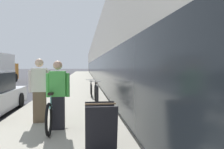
{
  "coord_description": "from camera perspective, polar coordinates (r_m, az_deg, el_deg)",
  "views": [
    {
      "loc": [
        5.97,
        -3.55,
        1.7
      ],
      "look_at": [
        8.21,
        14.31,
        0.95
      ],
      "focal_mm": 35.0,
      "sensor_mm": 36.0,
      "label": 1
    }
  ],
  "objects": [
    {
      "name": "cruiser_bike_nearest",
      "position": [
        9.28,
        -4.26,
        -5.03
      ],
      "size": [
        0.52,
        1.68,
        0.9
      ],
      "color": "black",
      "rests_on": "sidewalk_slab"
    },
    {
      "name": "person_rider",
      "position": [
        5.57,
        -13.93,
        -5.17
      ],
      "size": [
        0.57,
        0.23,
        1.69
      ],
      "color": "black",
      "rests_on": "sidewalk_slab"
    },
    {
      "name": "tandem_bicycle",
      "position": [
        5.95,
        -14.9,
        -9.12
      ],
      "size": [
        0.52,
        2.45,
        0.94
      ],
      "color": "black",
      "rests_on": "sidewalk_slab"
    },
    {
      "name": "sandwich_board_sign",
      "position": [
        4.06,
        -2.97,
        -13.7
      ],
      "size": [
        0.56,
        0.56,
        0.9
      ],
      "color": "black",
      "rests_on": "sidewalk_slab"
    },
    {
      "name": "bike_rack_hoop",
      "position": [
        8.07,
        -3.83,
        -5.19
      ],
      "size": [
        0.05,
        0.6,
        0.84
      ],
      "color": "black",
      "rests_on": "sidewalk_slab"
    },
    {
      "name": "sidewalk_slab",
      "position": [
        24.61,
        -8.67,
        -1.47
      ],
      "size": [
        3.39,
        70.0,
        0.12
      ],
      "color": "#A39E8E",
      "rests_on": "ground"
    },
    {
      "name": "cruiser_bike_middle",
      "position": [
        11.33,
        -5.47,
        -3.83
      ],
      "size": [
        0.52,
        1.69,
        0.83
      ],
      "color": "black",
      "rests_on": "sidewalk_slab"
    },
    {
      "name": "storefront_facade",
      "position": [
        33.12,
        3.41,
        3.85
      ],
      "size": [
        10.01,
        70.0,
        5.13
      ],
      "color": "#BCB7AD",
      "rests_on": "ground"
    },
    {
      "name": "person_bystander",
      "position": [
        6.39,
        -18.39,
        -3.93
      ],
      "size": [
        0.6,
        0.23,
        1.76
      ],
      "color": "brown",
      "rests_on": "sidewalk_slab"
    }
  ]
}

